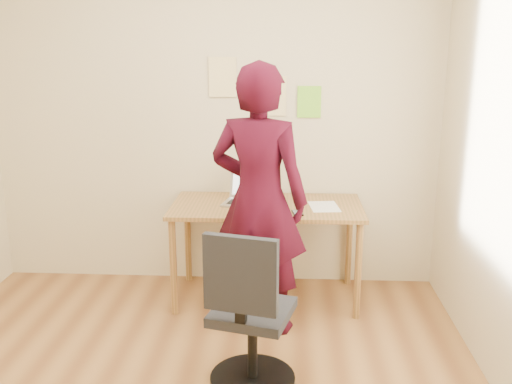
# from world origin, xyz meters

# --- Properties ---
(room) EXTENTS (3.58, 3.58, 2.78)m
(room) POSITION_xyz_m (0.00, 0.00, 1.35)
(room) COLOR brown
(room) RESTS_ON ground
(desk) EXTENTS (1.40, 0.70, 0.74)m
(desk) POSITION_xyz_m (0.43, 1.38, 0.65)
(desk) COLOR olive
(desk) RESTS_ON ground
(laptop) EXTENTS (0.40, 0.37, 0.25)m
(laptop) POSITION_xyz_m (0.29, 1.43, 0.79)
(laptop) COLOR #AFAFB6
(laptop) RESTS_ON desk
(paper_sheet) EXTENTS (0.23, 0.31, 0.00)m
(paper_sheet) POSITION_xyz_m (0.85, 1.36, 0.74)
(paper_sheet) COLOR white
(paper_sheet) RESTS_ON desk
(phone) EXTENTS (0.08, 0.14, 0.01)m
(phone) POSITION_xyz_m (0.65, 1.17, 0.75)
(phone) COLOR black
(phone) RESTS_ON desk
(wall_note_left) EXTENTS (0.21, 0.00, 0.30)m
(wall_note_left) POSITION_xyz_m (0.07, 1.74, 1.64)
(wall_note_left) COLOR #ECD18D
(wall_note_left) RESTS_ON room
(wall_note_mid) EXTENTS (0.21, 0.00, 0.30)m
(wall_note_mid) POSITION_xyz_m (0.45, 1.74, 1.50)
(wall_note_mid) COLOR #ECD18D
(wall_note_mid) RESTS_ON room
(wall_note_right) EXTENTS (0.18, 0.00, 0.24)m
(wall_note_right) POSITION_xyz_m (0.73, 1.74, 1.46)
(wall_note_right) COLOR #82D930
(wall_note_right) RESTS_ON room
(office_chair) EXTENTS (0.51, 0.52, 0.95)m
(office_chair) POSITION_xyz_m (0.37, 0.20, 0.41)
(office_chair) COLOR black
(office_chair) RESTS_ON ground
(person) EXTENTS (0.75, 0.59, 1.80)m
(person) POSITION_xyz_m (0.39, 0.94, 0.90)
(person) COLOR #330714
(person) RESTS_ON ground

